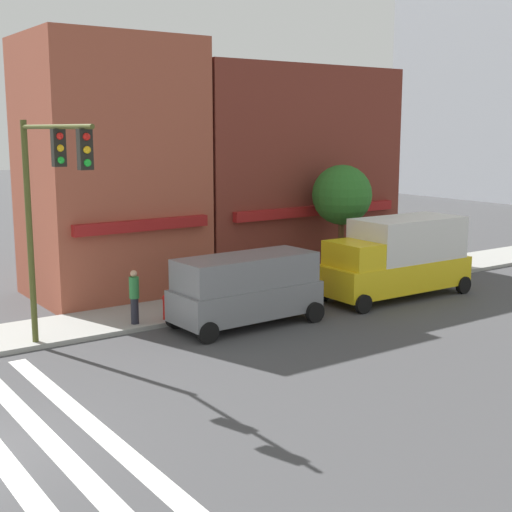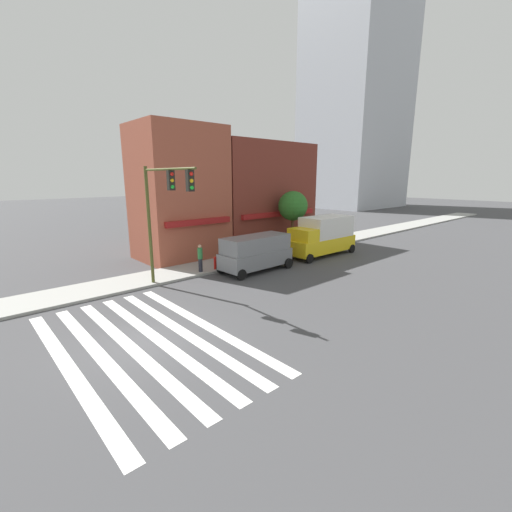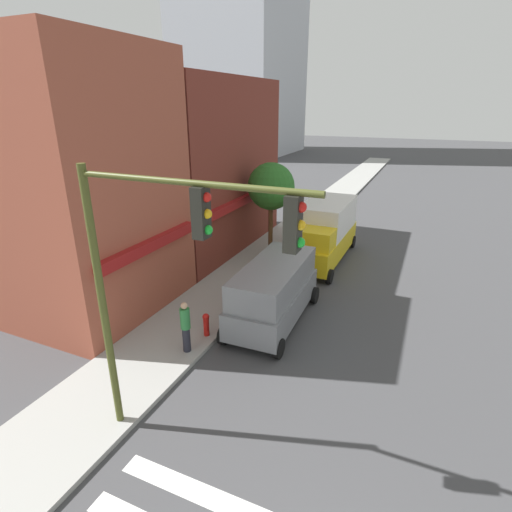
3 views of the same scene
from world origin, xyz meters
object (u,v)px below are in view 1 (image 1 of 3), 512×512
at_px(box_truck_yellow, 397,256).
at_px(pedestrian_green_top, 134,296).
at_px(traffic_signal, 48,189).
at_px(street_tree, 342,195).
at_px(van_grey, 246,287).
at_px(fire_hydrant, 166,306).

bearing_deg(box_truck_yellow, pedestrian_green_top, 170.67).
xyz_separation_m(traffic_signal, pedestrian_green_top, (3.29, 1.90, -3.74)).
relative_size(pedestrian_green_top, street_tree, 0.37).
relative_size(van_grey, street_tree, 1.05).
bearing_deg(pedestrian_green_top, fire_hydrant, -101.45).
relative_size(traffic_signal, box_truck_yellow, 1.07).
bearing_deg(fire_hydrant, traffic_signal, -157.73).
xyz_separation_m(fire_hydrant, street_tree, (8.70, 1.10, 3.12)).
relative_size(pedestrian_green_top, fire_hydrant, 2.10).
bearing_deg(van_grey, street_tree, 21.36).
xyz_separation_m(traffic_signal, fire_hydrant, (4.37, 1.79, -4.20)).
bearing_deg(traffic_signal, street_tree, 12.47).
bearing_deg(box_truck_yellow, van_grey, -179.25).
relative_size(box_truck_yellow, street_tree, 1.29).
bearing_deg(van_grey, pedestrian_green_top, 148.69).
xyz_separation_m(box_truck_yellow, pedestrian_green_top, (-10.16, 1.80, -0.51)).
bearing_deg(van_grey, fire_hydrant, 139.15).
bearing_deg(fire_hydrant, street_tree, 7.21).
xyz_separation_m(traffic_signal, street_tree, (13.07, 2.89, -1.08)).
bearing_deg(van_grey, box_truck_yellow, -1.58).
distance_m(van_grey, street_tree, 7.59).
distance_m(fire_hydrant, street_tree, 9.30).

